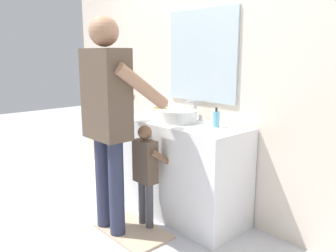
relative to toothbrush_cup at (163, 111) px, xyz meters
The scene contains 10 objects.
ground_plane 1.05m from the toothbrush_cup, 49.68° to the right, with size 14.00×14.00×0.00m, color silver.
back_wall 0.57m from the toothbrush_cup, 40.57° to the left, with size 4.40×0.10×2.70m.
vanity_cabinet 0.59m from the toothbrush_cup, 10.90° to the right, with size 1.29×0.54×0.89m, color white.
sink_basin 0.31m from the toothbrush_cup, 14.48° to the right, with size 0.33×0.33×0.11m.
faucet 0.33m from the toothbrush_cup, 21.92° to the left, with size 0.18×0.14×0.18m.
toothbrush_cup is the anchor object (origin of this frame).
soap_bottle 0.66m from the toothbrush_cup, ahead, with size 0.06×0.06×0.17m.
bath_mat 1.15m from the toothbrush_cup, 63.43° to the right, with size 0.64×0.40×0.02m, color #CCAD8E.
child_toddler 0.68m from the toothbrush_cup, 56.50° to the right, with size 0.28×0.28×0.91m.
adult_parent 0.74m from the toothbrush_cup, 77.79° to the right, with size 0.55×0.58×1.77m.
Camera 1 is at (2.19, -1.84, 1.49)m, focal length 36.85 mm.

